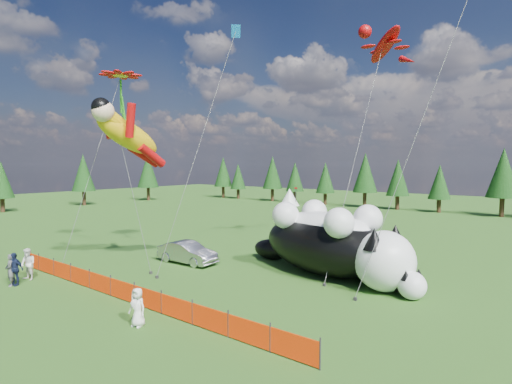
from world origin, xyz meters
The scene contains 15 objects.
ground centered at (0.00, 0.00, 0.00)m, with size 160.00×160.00×0.00m, color black.
safety_fence centered at (0.00, -3.00, 0.50)m, with size 22.06×0.06×1.10m.
tree_line centered at (0.00, 45.00, 4.00)m, with size 90.00×4.00×8.00m, color black, non-canonical shape.
festival_tents centered at (11.00, 40.00, 1.40)m, with size 50.00×3.20×2.80m, color white, non-canonical shape.
cat_large centered at (6.12, 7.20, 2.08)m, with size 11.97×6.22×4.37m.
cat_small centered at (9.88, 6.65, 0.91)m, with size 4.87×3.53×1.91m.
car centered at (-2.99, 4.06, 0.73)m, with size 1.55×4.43×1.46m, color #AEADB2.
spectator_a centered at (-6.92, -5.42, 0.89)m, with size 0.65×0.43×1.78m, color #535257.
spectator_b centered at (-7.34, -4.33, 0.93)m, with size 0.90×0.53×1.86m, color white.
spectator_c centered at (-6.82, -5.25, 0.93)m, with size 1.09×0.56×1.85m, color #141B37.
spectator_e centered at (3.29, -4.47, 0.81)m, with size 0.79×0.51×1.61m, color white.
superhero_kite centered at (-4.08, 0.35, 8.48)m, with size 4.74×5.16×10.87m.
gecko_kite centered at (6.59, 14.24, 15.13)m, with size 6.36×12.37×17.52m.
flower_kite centered at (-7.75, 2.36, 12.76)m, with size 3.69×6.82×13.70m.
diamond_kite_a centered at (-0.43, 5.91, 14.77)m, with size 1.88×6.21×16.61m.
Camera 1 is at (17.04, -14.24, 6.72)m, focal length 28.00 mm.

